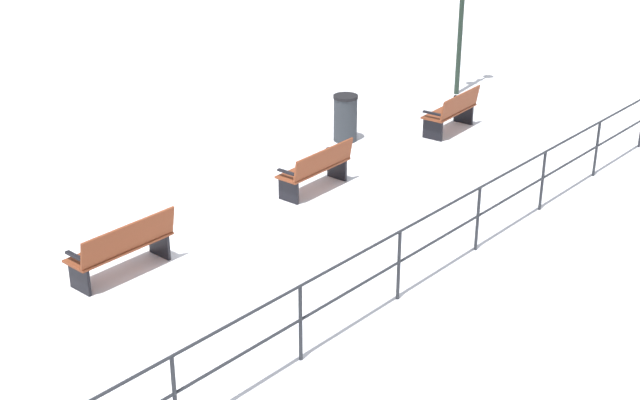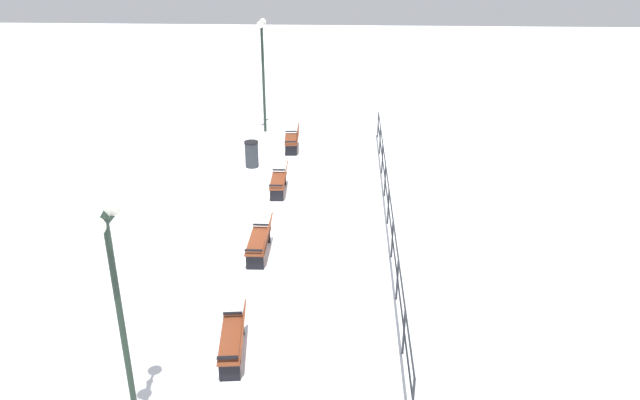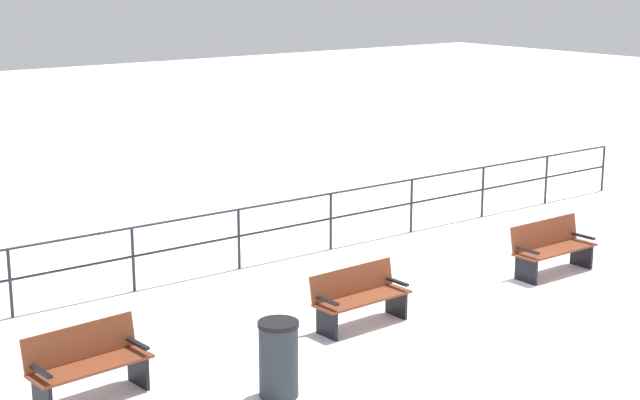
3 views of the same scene
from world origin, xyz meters
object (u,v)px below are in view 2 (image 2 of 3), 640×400
bench_fourth (235,338)px  lamppost_near (263,54)px  bench_third (261,240)px  lamppost_middle (113,272)px  bench_nearest (293,139)px  trash_bin (252,154)px  bench_second (280,180)px

bench_fourth → lamppost_near: size_ratio=0.37×
bench_third → lamppost_near: (1.35, -10.99, 2.86)m
lamppost_near → lamppost_middle: (0.00, 17.44, -0.06)m
bench_third → bench_fourth: bearing=90.2°
bench_nearest → bench_fourth: bearing=85.4°
bench_third → bench_fourth: (-0.04, 4.30, -0.02)m
lamppost_near → trash_bin: bearing=90.9°
bench_fourth → lamppost_near: (1.38, -15.29, 2.88)m
bench_second → bench_fourth: 8.61m
lamppost_middle → trash_bin: size_ratio=4.47×
bench_fourth → trash_bin: bearing=-89.5°
bench_fourth → lamppost_middle: (1.38, 2.15, 2.82)m
lamppost_near → bench_nearest: bearing=121.4°
lamppost_near → bench_second: bearing=101.8°
bench_nearest → lamppost_middle: size_ratio=0.35×
bench_nearest → bench_third: 8.62m
bench_third → trash_bin: 6.82m
bench_nearest → lamppost_near: (1.44, -2.36, 2.87)m
bench_third → trash_bin: (1.28, -6.70, 0.02)m
bench_third → lamppost_middle: bearing=77.9°
bench_second → lamppost_middle: bearing=80.6°
bench_second → bench_third: (0.05, 4.31, 0.02)m
bench_third → lamppost_middle: lamppost_middle is taller
bench_third → bench_nearest: bearing=-91.0°
bench_nearest → bench_second: bearing=85.0°
lamppost_middle → trash_bin: 13.45m
bench_second → lamppost_near: size_ratio=0.34×
bench_fourth → trash_bin: trash_bin is taller
bench_fourth → trash_bin: (1.32, -11.00, 0.04)m
bench_third → lamppost_near: 11.43m
lamppost_near → bench_fourth: bearing=95.2°
bench_fourth → lamppost_middle: lamppost_middle is taller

